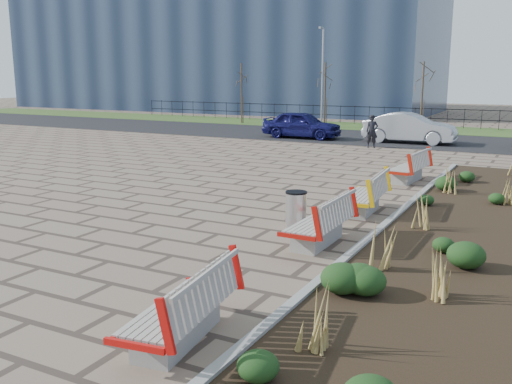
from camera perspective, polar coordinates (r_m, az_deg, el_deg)
The scene contains 19 objects.
ground at distance 10.93m, azimuth -14.55°, elevation -6.74°, with size 120.00×120.00×0.00m, color brown.
planting_bed at distance 13.05m, azimuth 23.22°, elevation -4.06°, with size 4.50×18.00×0.10m, color black.
planting_curb at distance 13.40m, azimuth 13.28°, elevation -2.89°, with size 0.16×18.00×0.15m, color gray.
grass_verge_far at distance 36.44m, azimuth 16.58°, elevation 6.03°, with size 80.00×5.00×0.04m, color #33511E.
road at distance 30.61m, azimuth 14.32°, elevation 5.11°, with size 80.00×7.00×0.02m, color black.
bench_a at distance 7.50m, azimuth -7.89°, elevation -11.11°, with size 0.90×2.10×1.00m, color red, non-canonical shape.
bench_b at distance 11.54m, azimuth 6.17°, elevation -2.83°, with size 0.90×2.10×1.00m, color #B3130B, non-canonical shape.
bench_c at distance 14.30m, azimuth 10.62°, elevation -0.10°, with size 0.90×2.10×1.00m, color yellow, non-canonical shape.
bench_d at distance 18.75m, azimuth 14.90°, elevation 2.52°, with size 0.90×2.10×1.00m, color #AA190B, non-canonical shape.
litter_bin at distance 12.67m, azimuth 4.02°, elevation -1.86°, with size 0.46×0.46×0.83m, color #B2B2B7.
pedestrian at distance 26.90m, azimuth 11.52°, elevation 5.97°, with size 0.55×0.36×1.52m, color black.
car_blue at distance 30.32m, azimuth 4.61°, elevation 6.74°, with size 1.67×4.15×1.41m, color #11114C.
car_silver at distance 29.09m, azimuth 15.12°, elevation 6.20°, with size 1.55×4.43×1.46m, color #9C9EA3.
tree_a at distance 39.09m, azimuth -1.45°, elevation 9.85°, with size 1.40×1.40×4.00m, color #4C3D2D, non-canonical shape.
tree_b at distance 36.54m, azimuth 6.91°, elevation 9.62°, with size 1.40×1.40×4.00m, color #4C3D2D, non-canonical shape.
tree_c at distance 34.84m, azimuth 16.27°, elevation 9.14°, with size 1.40×1.40×4.00m, color #4C3D2D, non-canonical shape.
lamp_west at distance 36.05m, azimuth 6.66°, elevation 11.19°, with size 0.24×0.60×6.00m, color gray, non-canonical shape.
railing_fence at distance 37.86m, azimuth 17.09°, elevation 7.14°, with size 44.00×0.10×1.20m, color black, non-canonical shape.
building_glass at distance 55.92m, azimuth -3.76°, elevation 16.03°, with size 40.00×14.00×15.00m, color #192338.
Camera 1 is at (7.08, -7.59, 3.41)m, focal length 40.00 mm.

